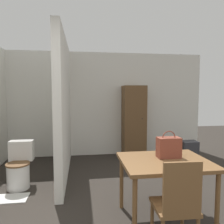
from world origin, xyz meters
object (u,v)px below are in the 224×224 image
handbag (169,147)px  space_heater (189,154)px  wooden_chair (177,204)px  toilet (19,167)px  wooden_cabinet (134,121)px  dining_table (165,167)px

handbag → space_heater: size_ratio=0.62×
wooden_chair → toilet: wooden_chair is taller
toilet → wooden_cabinet: (2.26, 1.44, 0.53)m
dining_table → handbag: bearing=47.7°
wooden_chair → handbag: 0.76m
wooden_cabinet → space_heater: 1.44m
handbag → space_heater: 2.15m
dining_table → wooden_chair: (-0.09, -0.55, -0.16)m
wooden_chair → toilet: size_ratio=1.28×
wooden_cabinet → handbag: bearing=-94.6°
wooden_cabinet → space_heater: wooden_cabinet is taller
handbag → space_heater: handbag is taller
dining_table → wooden_chair: bearing=-99.8°
toilet → handbag: handbag is taller
space_heater → wooden_chair: bearing=-120.0°
wooden_cabinet → dining_table: bearing=-96.2°
wooden_chair → handbag: bearing=76.8°
dining_table → toilet: 2.35m
toilet → wooden_cabinet: size_ratio=0.42×
wooden_chair → space_heater: 2.71m
wooden_cabinet → space_heater: bearing=-42.8°
dining_table → wooden_chair: size_ratio=1.10×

